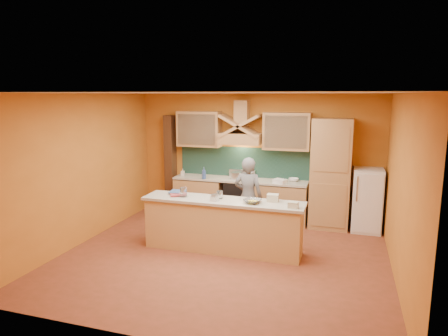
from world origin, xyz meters
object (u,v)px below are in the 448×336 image
(mixing_bowl, at_px, (253,201))
(kitchen_scale, at_px, (215,198))
(fridge, at_px, (367,200))
(person, at_px, (248,197))
(stove, at_px, (240,199))

(mixing_bowl, bearing_deg, kitchen_scale, -175.61)
(fridge, distance_m, mixing_bowl, 2.79)
(person, relative_size, mixing_bowl, 5.47)
(kitchen_scale, bearing_deg, mixing_bowl, 20.56)
(kitchen_scale, relative_size, mixing_bowl, 0.40)
(fridge, xyz_separation_m, kitchen_scale, (-2.61, -2.02, 0.34))
(stove, height_order, mixing_bowl, mixing_bowl)
(stove, height_order, fridge, fridge)
(kitchen_scale, bearing_deg, stove, 108.81)
(person, distance_m, mixing_bowl, 1.02)
(person, xyz_separation_m, kitchen_scale, (-0.36, -1.00, 0.20))
(fridge, height_order, mixing_bowl, fridge)
(stove, xyz_separation_m, mixing_bowl, (0.76, -1.97, 0.53))
(stove, distance_m, mixing_bowl, 2.18)
(stove, relative_size, mixing_bowl, 3.11)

